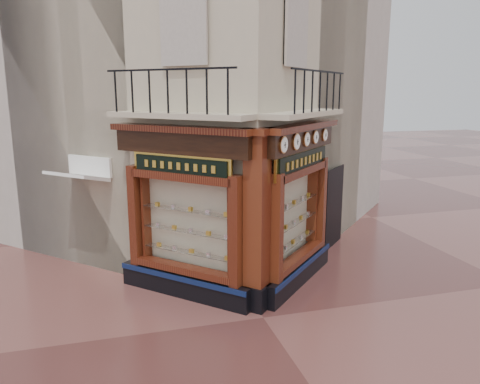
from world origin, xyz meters
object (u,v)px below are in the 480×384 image
object	(u,v)px
clock_d	(315,137)
clock_e	(325,135)
clock_a	(283,145)
awning	(84,274)
clock_c	(306,139)
signboard_right	(303,161)
signboard_left	(180,166)
corner_pilaster	(257,223)
clock_b	(296,142)

from	to	relation	value
clock_d	clock_e	distance (m)	0.67
clock_a	awning	xyz separation A→B (m)	(-4.34, 3.13, -3.62)
clock_c	clock_a	bearing A→B (deg)	-180.00
clock_c	signboard_right	xyz separation A→B (m)	(-0.01, 0.15, -0.52)
clock_e	signboard_right	size ratio (longest dim) A/B	0.15
clock_a	clock_e	size ratio (longest dim) A/B	1.14
awning	clock_e	bearing A→B (deg)	-147.17
clock_a	signboard_left	world-z (taller)	clock_a
corner_pilaster	clock_e	size ratio (longest dim) A/B	12.28
clock_c	clock_d	world-z (taller)	clock_c
clock_b	clock_e	distance (m)	1.86
clock_b	clock_e	world-z (taller)	clock_b
corner_pilaster	clock_a	distance (m)	1.76
corner_pilaster	awning	distance (m)	5.25
clock_a	clock_d	size ratio (longest dim) A/B	1.11
clock_b	signboard_right	xyz separation A→B (m)	(0.42, 0.58, -0.52)
clock_a	clock_c	xyz separation A→B (m)	(0.92, 0.92, -0.00)
clock_b	clock_e	size ratio (longest dim) A/B	1.18
clock_c	signboard_right	size ratio (longest dim) A/B	0.16
clock_a	signboard_left	size ratio (longest dim) A/B	0.19
clock_b	clock_c	world-z (taller)	clock_b
signboard_left	clock_c	bearing A→B (deg)	-137.90
clock_e	clock_d	bearing A→B (deg)	-180.00
clock_a	signboard_right	distance (m)	1.49
clock_a	clock_e	world-z (taller)	clock_a
corner_pilaster	awning	bearing A→B (deg)	95.88
corner_pilaster	clock_e	distance (m)	3.38
clock_e	signboard_left	bearing A→B (deg)	145.96
signboard_right	clock_d	bearing A→B (deg)	-12.86
clock_d	awning	distance (m)	6.96
clock_b	clock_d	bearing A→B (deg)	0.00
clock_d	clock_b	bearing A→B (deg)	-180.00
corner_pilaster	clock_b	distance (m)	2.02
clock_e	awning	size ratio (longest dim) A/B	0.22
clock_a	clock_b	distance (m)	0.69
clock_a	clock_c	bearing A→B (deg)	0.00
corner_pilaster	signboard_left	world-z (taller)	corner_pilaster
clock_b	clock_d	size ratio (longest dim) A/B	1.15
clock_a	awning	size ratio (longest dim) A/B	0.25
clock_d	clock_a	bearing A→B (deg)	-180.00
signboard_right	clock_a	bearing A→B (deg)	-175.47
signboard_left	clock_b	bearing A→B (deg)	-148.04
clock_e	signboard_left	xyz separation A→B (m)	(-3.82, -0.74, -0.52)
clock_c	clock_e	xyz separation A→B (m)	(0.89, 0.89, 0.00)
clock_b	clock_d	distance (m)	1.19
awning	clock_d	bearing A→B (deg)	-152.62
clock_e	awning	bearing A→B (deg)	122.83
clock_e	signboard_right	distance (m)	1.27
clock_c	clock_e	distance (m)	1.26
awning	signboard_left	world-z (taller)	signboard_left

